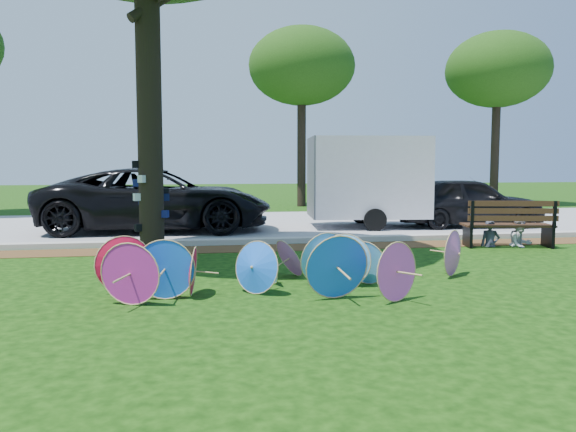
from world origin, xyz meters
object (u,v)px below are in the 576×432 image
Objects in this scene: dark_pickup at (467,202)px; person_right at (521,218)px; black_van at (157,200)px; park_bench at (507,224)px; parasol_pile at (274,264)px; cargo_trailer at (368,177)px; person_left at (491,221)px.

dark_pickup is 3.42× the size of person_right.
black_van reaches higher than person_right.
park_bench is (7.51, -4.11, -0.33)m from black_van.
parasol_pile is 9.65m from dark_pickup.
cargo_trailer reaches higher than park_bench.
person_left is (1.42, -4.09, -0.85)m from cargo_trailer.
person_left is at bearing -115.51° from black_van.
dark_pickup is 3.74× the size of person_left.
person_right is at bearing -56.39° from cargo_trailer.
park_bench is at bearing -114.65° from black_van.
person_right is (-0.65, -3.69, -0.10)m from dark_pickup.
dark_pickup is 3.75m from person_right.
person_right is (7.86, -4.06, -0.22)m from black_van.
dark_pickup is at bearing 70.32° from person_right.
black_van reaches higher than parasol_pile.
person_left is 0.91× the size of person_right.
person_left is (5.13, 3.44, 0.17)m from parasol_pile.
dark_pickup reaches higher than park_bench.
cargo_trailer reaches higher than person_left.
parasol_pile is 0.95× the size of black_van.
park_bench is (-1.00, -3.74, -0.21)m from dark_pickup.
dark_pickup reaches higher than parasol_pile.
person_right reaches higher than parasol_pile.
parasol_pile is at bearing -128.63° from person_left.
cargo_trailer is 4.68m from person_right.
park_bench is at bearing 31.71° from parasol_pile.
park_bench is 0.36m from person_left.
cargo_trailer is 2.85× the size of person_left.
cargo_trailer is at bearing 63.75° from parasol_pile.
person_right is (0.70, 0.00, 0.05)m from person_left.
black_van is 8.52m from dark_pickup.
cargo_trailer reaches higher than black_van.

